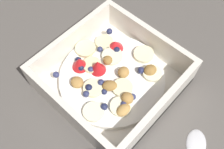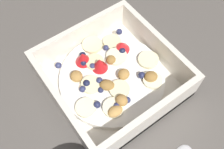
{
  "view_description": "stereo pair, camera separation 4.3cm",
  "coord_description": "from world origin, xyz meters",
  "views": [
    {
      "loc": [
        -0.14,
        0.18,
        0.4
      ],
      "look_at": [
        0.01,
        0.02,
        0.03
      ],
      "focal_mm": 40.64,
      "sensor_mm": 36.0,
      "label": 1
    },
    {
      "loc": [
        -0.17,
        0.15,
        0.4
      ],
      "look_at": [
        0.01,
        0.02,
        0.03
      ],
      "focal_mm": 40.64,
      "sensor_mm": 36.0,
      "label": 2
    }
  ],
  "objects": [
    {
      "name": "fruit_bowl",
      "position": [
        0.01,
        0.02,
        0.02
      ],
      "size": [
        0.21,
        0.21,
        0.06
      ],
      "color": "white",
      "rests_on": "ground"
    },
    {
      "name": "ground_plane",
      "position": [
        0.0,
        0.0,
        0.0
      ],
      "size": [
        2.4,
        2.4,
        0.0
      ],
      "primitive_type": "plane",
      "color": "#56514C"
    }
  ]
}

